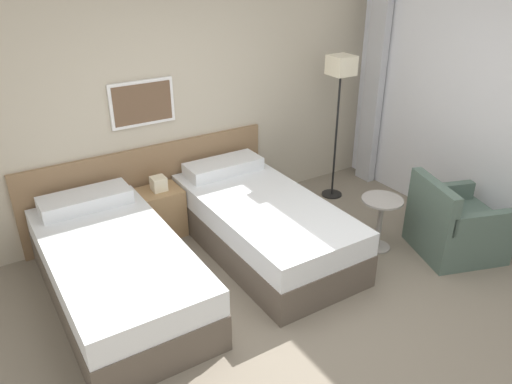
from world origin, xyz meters
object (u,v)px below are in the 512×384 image
(floor_lamp, at_px, (340,79))
(armchair, at_px, (455,228))
(bed_near_door, at_px, (116,270))
(bed_near_window, at_px, (263,224))
(side_table, at_px, (381,214))
(nightstand, at_px, (161,211))

(floor_lamp, height_order, armchair, floor_lamp)
(bed_near_door, distance_m, bed_near_window, 1.45)
(armchair, bearing_deg, floor_lamp, 26.02)
(bed_near_door, relative_size, floor_lamp, 1.23)
(bed_near_window, height_order, floor_lamp, floor_lamp)
(bed_near_window, bearing_deg, side_table, -31.26)
(floor_lamp, relative_size, side_table, 3.06)
(bed_near_door, height_order, bed_near_window, same)
(nightstand, height_order, floor_lamp, floor_lamp)
(bed_near_window, relative_size, side_table, 3.77)
(bed_near_door, xyz_separation_m, bed_near_window, (1.45, 0.00, 0.00))
(bed_near_door, distance_m, nightstand, 1.07)
(bed_near_window, xyz_separation_m, side_table, (0.97, -0.59, 0.09))
(bed_near_window, bearing_deg, armchair, -33.71)
(bed_near_door, distance_m, floor_lamp, 3.06)
(nightstand, bearing_deg, bed_near_door, -132.63)
(armchair, bearing_deg, nightstand, 70.36)
(bed_near_window, distance_m, nightstand, 1.07)
(bed_near_door, relative_size, bed_near_window, 1.00)
(bed_near_door, bearing_deg, floor_lamp, 11.03)
(nightstand, distance_m, armchair, 2.90)
(bed_near_window, relative_size, armchair, 2.20)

